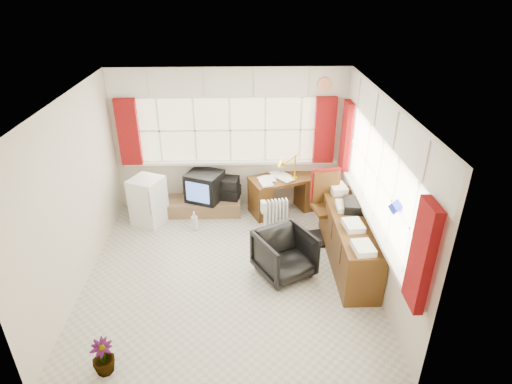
# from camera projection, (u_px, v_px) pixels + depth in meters

# --- Properties ---
(ground) EXTENTS (4.00, 4.00, 0.00)m
(ground) POSITION_uv_depth(u_px,v_px,m) (230.00, 271.00, 6.17)
(ground) COLOR beige
(ground) RESTS_ON ground
(room_walls) EXTENTS (4.00, 4.00, 4.00)m
(room_walls) POSITION_uv_depth(u_px,v_px,m) (226.00, 177.00, 5.48)
(room_walls) COLOR beige
(room_walls) RESTS_ON ground
(window_back) EXTENTS (3.70, 0.12, 3.60)m
(window_back) POSITION_uv_depth(u_px,v_px,m) (231.00, 158.00, 7.46)
(window_back) COLOR #F3E9C0
(window_back) RESTS_ON room_walls
(window_right) EXTENTS (0.12, 3.70, 3.60)m
(window_right) POSITION_uv_depth(u_px,v_px,m) (371.00, 213.00, 5.79)
(window_right) COLOR #F3E9C0
(window_right) RESTS_ON room_walls
(curtains) EXTENTS (3.83, 3.83, 1.15)m
(curtains) POSITION_uv_depth(u_px,v_px,m) (291.00, 153.00, 6.35)
(curtains) COLOR maroon
(curtains) RESTS_ON room_walls
(overhead_cabinets) EXTENTS (3.98, 3.98, 0.48)m
(overhead_cabinets) POSITION_uv_depth(u_px,v_px,m) (296.00, 99.00, 6.03)
(overhead_cabinets) COLOR silver
(overhead_cabinets) RESTS_ON room_walls
(desk) EXTENTS (1.27, 0.94, 0.70)m
(desk) POSITION_uv_depth(u_px,v_px,m) (283.00, 192.00, 7.57)
(desk) COLOR #573614
(desk) RESTS_ON ground
(desk_lamp) EXTENTS (0.17, 0.15, 0.47)m
(desk_lamp) POSITION_uv_depth(u_px,v_px,m) (295.00, 161.00, 7.24)
(desk_lamp) COLOR #F3B40A
(desk_lamp) RESTS_ON desk
(task_chair) EXTENTS (0.54, 0.57, 1.14)m
(task_chair) POSITION_uv_depth(u_px,v_px,m) (326.00, 202.00, 6.75)
(task_chair) COLOR black
(task_chair) RESTS_ON ground
(office_chair) EXTENTS (0.97, 0.98, 0.66)m
(office_chair) POSITION_uv_depth(u_px,v_px,m) (284.00, 254.00, 5.98)
(office_chair) COLOR black
(office_chair) RESTS_ON ground
(radiator) EXTENTS (0.41, 0.23, 0.59)m
(radiator) POSITION_uv_depth(u_px,v_px,m) (276.00, 219.00, 7.01)
(radiator) COLOR white
(radiator) RESTS_ON ground
(credenza) EXTENTS (0.50, 2.00, 0.85)m
(credenza) POSITION_uv_depth(u_px,v_px,m) (348.00, 239.00, 6.21)
(credenza) COLOR #573614
(credenza) RESTS_ON ground
(file_tray) EXTENTS (0.37, 0.44, 0.13)m
(file_tray) POSITION_uv_depth(u_px,v_px,m) (354.00, 205.00, 6.24)
(file_tray) COLOR black
(file_tray) RESTS_ON credenza
(tv_bench) EXTENTS (1.40, 0.50, 0.25)m
(tv_bench) POSITION_uv_depth(u_px,v_px,m) (201.00, 206.00, 7.63)
(tv_bench) COLOR olive
(tv_bench) RESTS_ON ground
(crt_tv) EXTENTS (0.73, 0.70, 0.52)m
(crt_tv) POSITION_uv_depth(u_px,v_px,m) (205.00, 186.00, 7.47)
(crt_tv) COLOR black
(crt_tv) RESTS_ON tv_bench
(hifi_stack) EXTENTS (0.59, 0.43, 0.38)m
(hifi_stack) POSITION_uv_depth(u_px,v_px,m) (225.00, 188.00, 7.58)
(hifi_stack) COLOR black
(hifi_stack) RESTS_ON tv_bench
(mini_fridge) EXTENTS (0.64, 0.64, 0.82)m
(mini_fridge) POSITION_uv_depth(u_px,v_px,m) (148.00, 201.00, 7.20)
(mini_fridge) COLOR white
(mini_fridge) RESTS_ON ground
(spray_bottle_a) EXTENTS (0.15, 0.15, 0.33)m
(spray_bottle_a) POSITION_uv_depth(u_px,v_px,m) (195.00, 221.00, 7.10)
(spray_bottle_a) COLOR silver
(spray_bottle_a) RESTS_ON ground
(spray_bottle_b) EXTENTS (0.11, 0.11, 0.19)m
(spray_bottle_b) POSITION_uv_depth(u_px,v_px,m) (206.00, 212.00, 7.49)
(spray_bottle_b) COLOR #8BCFCB
(spray_bottle_b) RESTS_ON ground
(flower_vase) EXTENTS (0.26, 0.26, 0.43)m
(flower_vase) POSITION_uv_depth(u_px,v_px,m) (103.00, 357.00, 4.53)
(flower_vase) COLOR black
(flower_vase) RESTS_ON ground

